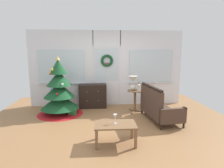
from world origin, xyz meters
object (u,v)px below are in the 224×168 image
table_lamp (133,81)px  flower_vase (139,87)px  gift_box (73,111)px  christmas_tree (59,93)px  dresser_cabinet (93,96)px  side_table (135,97)px  coffee_table (115,127)px  settee_sofa (157,107)px  wine_glass (115,117)px

table_lamp → flower_vase: bearing=-32.0°
table_lamp → gift_box: (-1.83, -0.21, -0.85)m
christmas_tree → dresser_cabinet: size_ratio=1.91×
christmas_tree → gift_box: size_ratio=7.54×
side_table → coffee_table: side_table is taller
settee_sofa → table_lamp: bearing=123.2°
settee_sofa → flower_vase: flower_vase is taller
table_lamp → coffee_table: (-0.75, -2.06, -0.61)m
flower_vase → table_lamp: bearing=148.0°
side_table → wine_glass: (-0.81, -1.99, 0.08)m
side_table → table_lamp: 0.49m
table_lamp → gift_box: bearing=-173.4°
christmas_tree → side_table: (2.28, 0.01, -0.15)m
coffee_table → flower_vase: bearing=65.0°
gift_box → table_lamp: bearing=6.6°
table_lamp → flower_vase: table_lamp is taller
side_table → gift_box: bearing=-174.8°
christmas_tree → settee_sofa: (2.74, -0.75, -0.25)m
settee_sofa → table_lamp: table_lamp is taller
coffee_table → table_lamp: bearing=69.9°
dresser_cabinet → coffee_table: (0.50, -2.63, -0.03)m
christmas_tree → flower_vase: (2.38, -0.05, 0.17)m
settee_sofa → table_lamp: 1.13m
dresser_cabinet → flower_vase: bearing=-25.3°
table_lamp → coffee_table: bearing=-110.1°
dresser_cabinet → side_table: 1.45m
christmas_tree → gift_box: christmas_tree is taller
table_lamp → coffee_table: 2.28m
christmas_tree → flower_vase: christmas_tree is taller
dresser_cabinet → flower_vase: size_ratio=2.59×
settee_sofa → side_table: bearing=121.4°
wine_glass → dresser_cabinet: bearing=100.8°
christmas_tree → gift_box: 0.66m
table_lamp → settee_sofa: bearing=-56.8°
side_table → coffee_table: bearing=-111.9°
flower_vase → wine_glass: 2.15m
christmas_tree → wine_glass: christmas_tree is taller
flower_vase → coffee_table: flower_vase is taller
settee_sofa → wine_glass: settee_sofa is taller
table_lamp → gift_box: table_lamp is taller
coffee_table → wine_glass: (0.00, 0.03, 0.21)m
coffee_table → wine_glass: 0.21m
side_table → christmas_tree: bearing=-179.6°
christmas_tree → side_table: 2.28m
flower_vase → coffee_table: (-0.91, -1.96, -0.44)m
side_table → coffee_table: 2.18m
dresser_cabinet → wine_glass: dresser_cabinet is taller
table_lamp → gift_box: 2.03m
table_lamp → flower_vase: 0.25m
settee_sofa → flower_vase: size_ratio=4.27×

